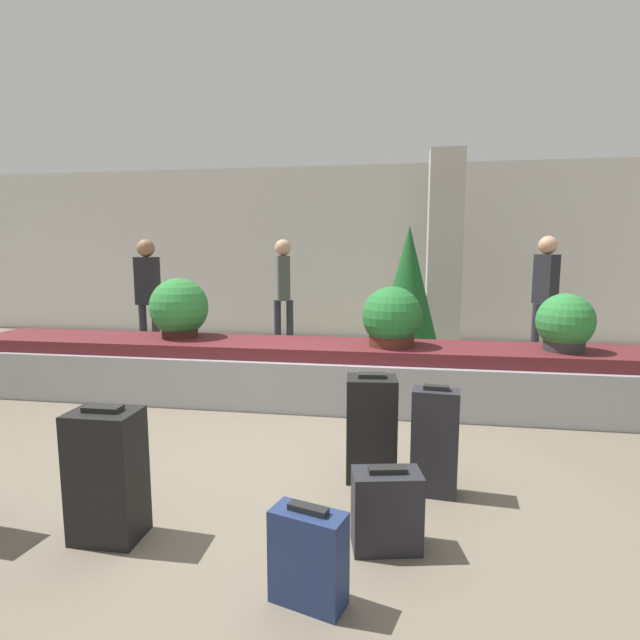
# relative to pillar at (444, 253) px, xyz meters

# --- Properties ---
(ground_plane) EXTENTS (18.00, 18.00, 0.00)m
(ground_plane) POSITION_rel_pillar_xyz_m (-1.52, -4.80, -1.60)
(ground_plane) COLOR #6B6051
(back_wall) EXTENTS (18.00, 0.06, 3.20)m
(back_wall) POSITION_rel_pillar_xyz_m (-1.52, 1.16, 0.00)
(back_wall) COLOR silver
(back_wall) RESTS_ON ground_plane
(carousel) EXTENTS (8.28, 1.00, 0.65)m
(carousel) POSITION_rel_pillar_xyz_m (-1.52, -3.03, -1.28)
(carousel) COLOR #9E9EA3
(carousel) RESTS_ON ground_plane
(pillar) EXTENTS (0.53, 0.53, 3.20)m
(pillar) POSITION_rel_pillar_xyz_m (0.00, 0.00, 0.00)
(pillar) COLOR beige
(pillar) RESTS_ON ground_plane
(suitcase_0) EXTENTS (0.38, 0.28, 0.78)m
(suitcase_0) POSITION_rel_pillar_xyz_m (-2.29, -5.81, -1.22)
(suitcase_0) COLOR black
(suitcase_0) RESTS_ON ground_plane
(suitcase_1) EXTENTS (0.41, 0.29, 0.47)m
(suitcase_1) POSITION_rel_pillar_xyz_m (-0.72, -5.66, -1.38)
(suitcase_1) COLOR #232328
(suitcase_1) RESTS_ON ground_plane
(suitcase_2) EXTENTS (0.38, 0.26, 0.48)m
(suitcase_2) POSITION_rel_pillar_xyz_m (-1.06, -6.16, -1.37)
(suitcase_2) COLOR navy
(suitcase_2) RESTS_ON ground_plane
(suitcase_4) EXTENTS (0.38, 0.31, 0.78)m
(suitcase_4) POSITION_rel_pillar_xyz_m (-0.85, -4.80, -1.22)
(suitcase_4) COLOR black
(suitcase_4) RESTS_ON ground_plane
(suitcase_5) EXTENTS (0.32, 0.21, 0.76)m
(suitcase_5) POSITION_rel_pillar_xyz_m (-0.42, -4.97, -1.23)
(suitcase_5) COLOR #232328
(suitcase_5) RESTS_ON ground_plane
(potted_plant_0) EXTENTS (0.62, 0.62, 0.62)m
(potted_plant_0) POSITION_rel_pillar_xyz_m (-0.75, -3.07, -0.66)
(potted_plant_0) COLOR #4C2319
(potted_plant_0) RESTS_ON carousel
(potted_plant_1) EXTENTS (0.67, 0.67, 0.68)m
(potted_plant_1) POSITION_rel_pillar_xyz_m (-3.18, -2.91, -0.62)
(potted_plant_1) COLOR #381914
(potted_plant_1) RESTS_ON carousel
(potted_plant_2) EXTENTS (0.55, 0.55, 0.57)m
(potted_plant_2) POSITION_rel_pillar_xyz_m (0.95, -3.05, -0.68)
(potted_plant_2) COLOR #2D2D2D
(potted_plant_2) RESTS_ON carousel
(traveler_0) EXTENTS (0.32, 0.37, 1.85)m
(traveler_0) POSITION_rel_pillar_xyz_m (1.36, -0.76, -0.47)
(traveler_0) COLOR #282833
(traveler_0) RESTS_ON ground_plane
(traveler_1) EXTENTS (0.31, 0.36, 1.82)m
(traveler_1) POSITION_rel_pillar_xyz_m (-2.49, -0.66, -0.50)
(traveler_1) COLOR #282833
(traveler_1) RESTS_ON ground_plane
(traveler_2) EXTENTS (0.33, 0.25, 1.80)m
(traveler_2) POSITION_rel_pillar_xyz_m (-4.29, -1.55, -0.50)
(traveler_2) COLOR #282833
(traveler_2) RESTS_ON ground_plane
(decorated_tree) EXTENTS (0.93, 0.93, 1.97)m
(decorated_tree) POSITION_rel_pillar_xyz_m (-0.57, -1.61, -0.53)
(decorated_tree) COLOR #4C331E
(decorated_tree) RESTS_ON ground_plane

